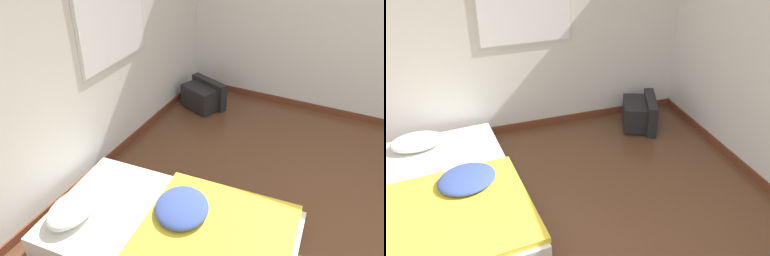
{
  "view_description": "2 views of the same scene",
  "coord_description": "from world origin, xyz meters",
  "views": [
    {
      "loc": [
        -2.12,
        0.55,
        2.54
      ],
      "look_at": [
        0.8,
        2.04,
        0.44
      ],
      "focal_mm": 35.0,
      "sensor_mm": 36.0,
      "label": 1
    },
    {
      "loc": [
        -0.2,
        -1.52,
        2.58
      ],
      "look_at": [
        0.98,
        1.89,
        0.47
      ],
      "focal_mm": 40.0,
      "sensor_mm": 36.0,
      "label": 2
    }
  ],
  "objects": [
    {
      "name": "crt_tv",
      "position": [
        1.97,
        2.46,
        0.18
      ],
      "size": [
        0.53,
        0.62,
        0.37
      ],
      "color": "black",
      "rests_on": "ground_plane"
    },
    {
      "name": "wall_back",
      "position": [
        0.01,
        2.89,
        1.29
      ],
      "size": [
        7.55,
        0.08,
        2.6
      ],
      "color": "silver",
      "rests_on": "ground_plane"
    },
    {
      "name": "mattress_bed",
      "position": [
        -0.29,
        1.68,
        0.13
      ],
      "size": [
        1.32,
        2.13,
        0.35
      ],
      "color": "silver",
      "rests_on": "ground_plane"
    }
  ]
}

